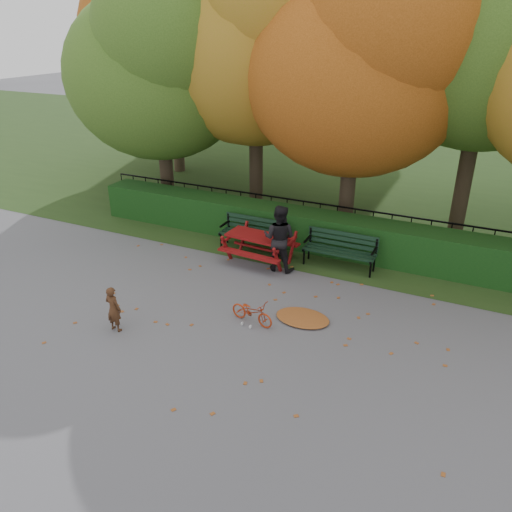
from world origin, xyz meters
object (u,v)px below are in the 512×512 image
at_px(bicycle, 252,312).
at_px(tree_a, 162,62).
at_px(tree_f, 174,19).
at_px(picnic_table, 260,241).
at_px(child, 113,309).
at_px(tree_c, 369,56).
at_px(bench_left, 254,232).
at_px(bench_right, 340,248).
at_px(tree_b, 264,30).
at_px(adult, 279,238).

bearing_deg(bicycle, tree_a, 56.27).
xyz_separation_m(tree_f, bicycle, (7.38, -8.83, -5.43)).
bearing_deg(picnic_table, child, -103.20).
relative_size(tree_c, tree_f, 0.87).
relative_size(bench_left, bench_right, 1.00).
bearing_deg(tree_a, bench_left, -25.76).
xyz_separation_m(tree_b, bench_right, (3.54, -3.04, -4.88)).
distance_m(picnic_table, bicycle, 2.91).
xyz_separation_m(tree_c, bicycle, (-0.59, -5.55, -4.57)).
height_order(bench_left, picnic_table, bench_left).
bearing_deg(picnic_table, tree_c, 63.62).
bearing_deg(child, picnic_table, -103.35).
xyz_separation_m(tree_f, picnic_table, (6.29, -6.14, -5.13)).
bearing_deg(bench_right, tree_c, 96.70).
bearing_deg(tree_c, picnic_table, -120.32).
xyz_separation_m(child, bicycle, (2.35, 1.41, -0.23)).
distance_m(tree_f, child, 12.54).
height_order(tree_b, tree_c, tree_b).
bearing_deg(tree_b, tree_c, -13.45).
xyz_separation_m(tree_f, child, (5.03, -10.24, -5.21)).
relative_size(tree_c, child, 8.26).
relative_size(tree_a, tree_f, 0.81).
distance_m(bench_left, picnic_table, 0.76).
bearing_deg(tree_a, child, -64.89).
bearing_deg(tree_f, adult, -42.54).
bearing_deg(tree_b, tree_a, -156.95).
distance_m(tree_b, bench_left, 5.87).
distance_m(bench_left, adult, 1.38).
height_order(tree_a, adult, tree_a).
distance_m(tree_a, bicycle, 8.63).
bearing_deg(child, bench_right, -120.49).
distance_m(child, adult, 4.35).
bearing_deg(bench_left, adult, -36.69).
relative_size(tree_c, bench_right, 4.44).
distance_m(adult, bicycle, 2.60).
bearing_deg(tree_a, picnic_table, -29.73).
distance_m(tree_f, bench_left, 9.56).
distance_m(bench_left, bicycle, 3.65).
relative_size(tree_c, bicycle, 8.11).
bearing_deg(child, tree_c, -109.10).
bearing_deg(tree_f, tree_a, -62.02).
bearing_deg(adult, tree_c, -111.85).
relative_size(bench_left, adult, 1.07).
bearing_deg(tree_a, tree_f, 117.98).
height_order(tree_a, picnic_table, tree_a).
bearing_deg(adult, bicycle, 97.99).
height_order(tree_b, bicycle, tree_b).
distance_m(tree_b, bench_right, 6.76).
distance_m(bench_right, adult, 1.58).
relative_size(tree_b, bench_left, 4.88).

